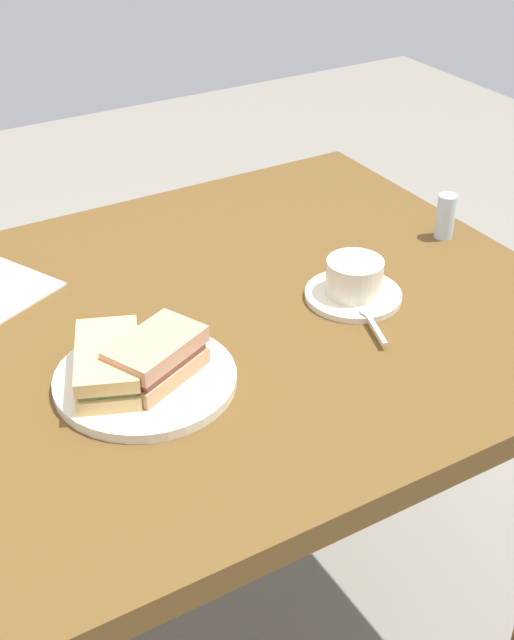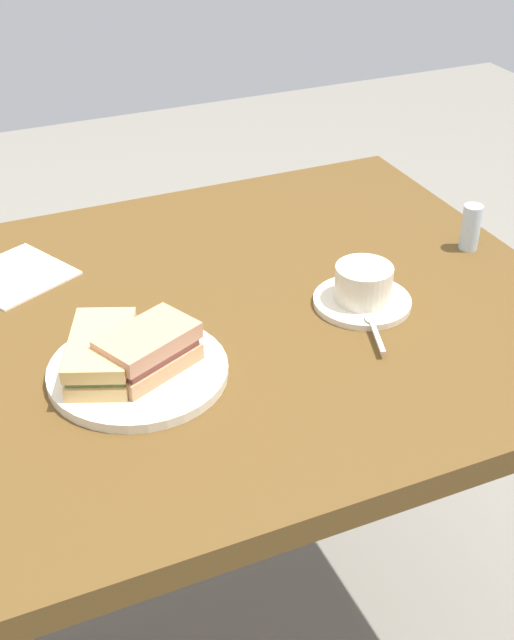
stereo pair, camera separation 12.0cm
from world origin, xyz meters
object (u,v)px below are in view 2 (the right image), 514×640
(coffee_cup, at_px, (364,282))
(sandwich_plate, at_px, (138,371))
(spoon, at_px, (373,326))
(dining_table, at_px, (133,392))
(napkin, at_px, (16,275))
(sandwich_back, at_px, (101,353))
(salt_shaker, at_px, (471,227))
(sandwich_front, at_px, (145,351))
(coffee_saucer, at_px, (362,301))

(coffee_cup, bearing_deg, sandwich_plate, 5.85)
(sandwich_plate, bearing_deg, spoon, 173.58)
(dining_table, relative_size, sandwich_plate, 5.54)
(spoon, relative_size, napkin, 0.65)
(spoon, bearing_deg, sandwich_back, -8.13)
(dining_table, bearing_deg, sandwich_plate, 82.21)
(sandwich_back, xyz_separation_m, coffee_cup, (-0.41, -0.02, 0.00))
(salt_shaker, bearing_deg, sandwich_plate, 11.08)
(coffee_cup, bearing_deg, sandwich_front, 7.47)
(sandwich_front, xyz_separation_m, napkin, (0.11, -0.34, -0.04))
(dining_table, height_order, sandwich_back, sandwich_back)
(coffee_cup, relative_size, napkin, 0.64)
(sandwich_plate, distance_m, salt_shaker, 0.63)
(coffee_saucer, relative_size, coffee_cup, 1.55)
(sandwich_plate, height_order, sandwich_back, sandwich_back)
(coffee_saucer, bearing_deg, sandwich_plate, 5.70)
(sandwich_front, bearing_deg, coffee_cup, -172.53)
(coffee_cup, distance_m, salt_shaker, 0.27)
(sandwich_front, distance_m, spoon, 0.33)
(coffee_saucer, relative_size, napkin, 0.99)
(coffee_cup, relative_size, spoon, 0.99)
(spoon, bearing_deg, salt_shaker, -150.17)
(sandwich_plate, bearing_deg, sandwich_front, 136.03)
(dining_table, height_order, coffee_saucer, coffee_saucer)
(sandwich_front, bearing_deg, sandwich_plate, -43.97)
(sandwich_plate, relative_size, sandwich_back, 1.44)
(coffee_cup, bearing_deg, sandwich_back, 2.95)
(sandwich_back, bearing_deg, dining_table, -122.95)
(coffee_cup, distance_m, napkin, 0.55)
(sandwich_plate, bearing_deg, sandwich_back, -20.91)
(sandwich_front, distance_m, napkin, 0.36)
(coffee_cup, xyz_separation_m, napkin, (0.47, -0.29, -0.04))
(sandwich_plate, relative_size, coffee_cup, 2.53)
(sandwich_front, relative_size, sandwich_back, 0.88)
(spoon, bearing_deg, coffee_cup, -108.59)
(dining_table, distance_m, sandwich_plate, 0.16)
(napkin, bearing_deg, coffee_cup, 147.75)
(dining_table, height_order, sandwich_plate, sandwich_plate)
(sandwich_front, xyz_separation_m, coffee_cup, (-0.36, -0.05, -0.00))
(sandwich_plate, bearing_deg, napkin, -72.91)
(sandwich_plate, distance_m, spoon, 0.34)
(sandwich_back, height_order, spoon, sandwich_back)
(spoon, distance_m, salt_shaker, 0.32)
(coffee_saucer, bearing_deg, sandwich_back, 2.80)
(spoon, relative_size, salt_shaker, 1.23)
(sandwich_front, xyz_separation_m, sandwich_back, (0.05, -0.03, -0.00))
(dining_table, bearing_deg, sandwich_front, 87.58)
(sandwich_back, xyz_separation_m, spoon, (-0.38, 0.05, -0.03))
(coffee_cup, bearing_deg, spoon, 71.41)
(sandwich_plate, distance_m, coffee_saucer, 0.37)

